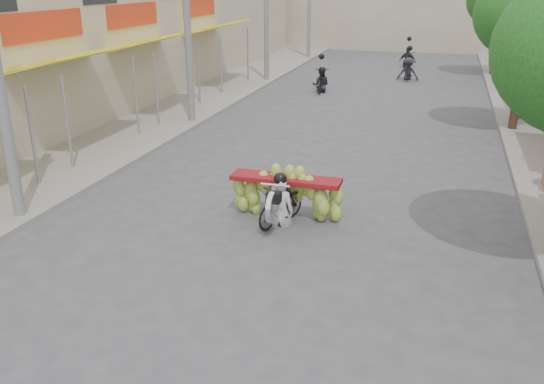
# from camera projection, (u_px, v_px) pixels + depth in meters

# --- Properties ---
(ground) EXTENTS (120.00, 120.00, 0.00)m
(ground) POSITION_uv_depth(u_px,v_px,m) (196.00, 341.00, 8.26)
(ground) COLOR #4D4C51
(ground) RESTS_ON ground
(sidewalk_left) EXTENTS (4.00, 60.00, 0.12)m
(sidewalk_left) POSITION_uv_depth(u_px,v_px,m) (186.00, 102.00, 23.57)
(sidewalk_left) COLOR gray
(sidewalk_left) RESTS_ON ground
(shophouse_row_left) EXTENTS (9.77, 40.00, 6.00)m
(shophouse_row_left) POSITION_uv_depth(u_px,v_px,m) (57.00, 27.00, 22.95)
(shophouse_row_left) COLOR #AFA48A
(shophouse_row_left) RESTS_ON ground
(utility_pole_mid) EXTENTS (0.60, 0.24, 8.00)m
(utility_pole_mid) POSITION_uv_depth(u_px,v_px,m) (186.00, 5.00, 19.05)
(utility_pole_mid) COLOR slate
(utility_pole_mid) RESTS_ON ground
(street_tree_mid) EXTENTS (3.40, 3.40, 5.25)m
(street_tree_mid) POSITION_uv_depth(u_px,v_px,m) (529.00, 15.00, 18.04)
(street_tree_mid) COLOR #3A2719
(street_tree_mid) RESTS_ON ground
(street_tree_far) EXTENTS (3.40, 3.40, 5.25)m
(street_tree_far) POSITION_uv_depth(u_px,v_px,m) (502.00, 0.00, 28.80)
(street_tree_far) COLOR #3A2719
(street_tree_far) RESTS_ON ground
(produce_crate_far) EXTENTS (1.20, 0.88, 1.16)m
(produce_crate_far) POSITION_uv_depth(u_px,v_px,m) (533.00, 101.00, 20.70)
(produce_crate_far) COLOR brown
(produce_crate_far) RESTS_ON ground
(banana_motorbike) EXTENTS (2.35, 1.79, 1.92)m
(banana_motorbike) POSITION_uv_depth(u_px,v_px,m) (283.00, 192.00, 12.09)
(banana_motorbike) COLOR black
(banana_motorbike) RESTS_ON ground
(pedestrian) EXTENTS (0.93, 0.74, 1.64)m
(pedestrian) POSITION_uv_depth(u_px,v_px,m) (522.00, 89.00, 21.58)
(pedestrian) COLOR white
(pedestrian) RESTS_ON ground
(bg_motorbike_a) EXTENTS (0.84, 1.76, 1.95)m
(bg_motorbike_a) POSITION_uv_depth(u_px,v_px,m) (321.00, 76.00, 25.74)
(bg_motorbike_a) COLOR black
(bg_motorbike_a) RESTS_ON ground
(bg_motorbike_b) EXTENTS (1.09, 1.85, 1.95)m
(bg_motorbike_b) POSITION_uv_depth(u_px,v_px,m) (409.00, 64.00, 28.66)
(bg_motorbike_b) COLOR black
(bg_motorbike_b) RESTS_ON ground
(bg_motorbike_c) EXTENTS (1.07, 1.55, 1.95)m
(bg_motorbike_c) POSITION_uv_depth(u_px,v_px,m) (408.00, 52.00, 32.90)
(bg_motorbike_c) COLOR black
(bg_motorbike_c) RESTS_ON ground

